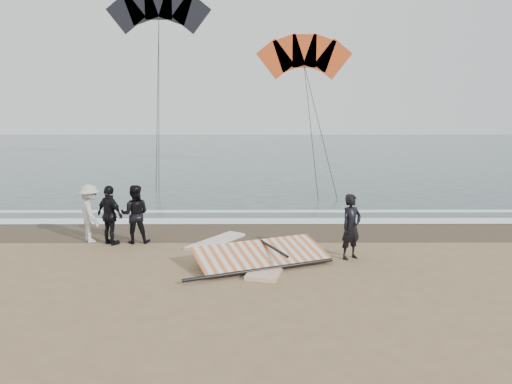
# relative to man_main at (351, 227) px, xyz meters

# --- Properties ---
(ground) EXTENTS (120.00, 120.00, 0.00)m
(ground) POSITION_rel_man_main_xyz_m (-3.07, -1.50, -0.90)
(ground) COLOR #8C704C
(ground) RESTS_ON ground
(sea) EXTENTS (120.00, 54.00, 0.02)m
(sea) POSITION_rel_man_main_xyz_m (-3.07, 31.50, -0.89)
(sea) COLOR #233838
(sea) RESTS_ON ground
(wet_sand) EXTENTS (120.00, 2.80, 0.01)m
(wet_sand) POSITION_rel_man_main_xyz_m (-3.07, 3.00, -0.89)
(wet_sand) COLOR #4C3D2B
(wet_sand) RESTS_ON ground
(foam_near) EXTENTS (120.00, 0.90, 0.01)m
(foam_near) POSITION_rel_man_main_xyz_m (-3.07, 4.40, -0.87)
(foam_near) COLOR white
(foam_near) RESTS_ON sea
(foam_far) EXTENTS (120.00, 0.45, 0.01)m
(foam_far) POSITION_rel_man_main_xyz_m (-3.07, 6.10, -0.87)
(foam_far) COLOR white
(foam_far) RESTS_ON sea
(man_main) EXTENTS (0.79, 0.72, 1.80)m
(man_main) POSITION_rel_man_main_xyz_m (0.00, 0.00, 0.00)
(man_main) COLOR black
(man_main) RESTS_ON ground
(board_white) EXTENTS (1.37, 2.81, 0.11)m
(board_white) POSITION_rel_man_main_xyz_m (-2.20, -0.54, -0.85)
(board_white) COLOR silver
(board_white) RESTS_ON ground
(board_cream) EXTENTS (1.77, 2.23, 0.09)m
(board_cream) POSITION_rel_man_main_xyz_m (-3.82, 1.57, -0.85)
(board_cream) COLOR silver
(board_cream) RESTS_ON ground
(trio_cluster) EXTENTS (2.46, 1.45, 1.81)m
(trio_cluster) POSITION_rel_man_main_xyz_m (-7.04, 1.64, -0.00)
(trio_cluster) COLOR black
(trio_cluster) RESTS_ON ground
(sail_rig) EXTENTS (3.79, 2.95, 0.49)m
(sail_rig) POSITION_rel_man_main_xyz_m (-2.52, -0.34, -0.71)
(sail_rig) COLOR black
(sail_rig) RESTS_ON ground
(kite_red) EXTENTS (6.45, 5.31, 12.31)m
(kite_red) POSITION_rel_man_main_xyz_m (0.49, 18.55, 6.07)
(kite_red) COLOR #D54719
(kite_red) RESTS_ON ground
(kite_dark) EXTENTS (7.81, 5.36, 14.51)m
(kite_dark) POSITION_rel_man_main_xyz_m (-8.92, 21.28, 9.24)
(kite_dark) COLOR black
(kite_dark) RESTS_ON ground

